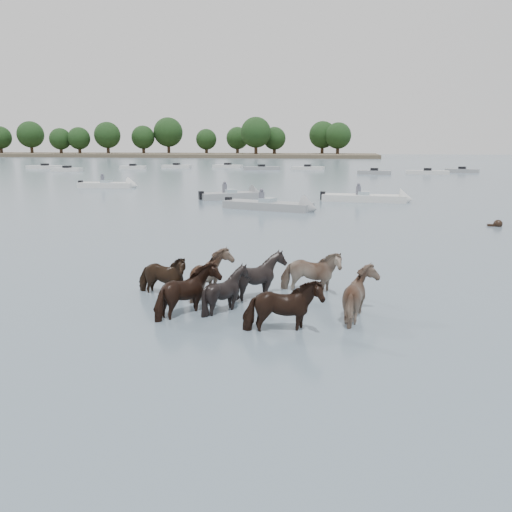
# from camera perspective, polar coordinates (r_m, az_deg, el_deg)

# --- Properties ---
(ground) EXTENTS (400.00, 400.00, 0.00)m
(ground) POSITION_cam_1_polar(r_m,az_deg,el_deg) (10.97, 6.10, -9.65)
(ground) COLOR slate
(ground) RESTS_ON ground
(shoreline) EXTENTS (160.00, 30.00, 1.00)m
(shoreline) POSITION_cam_1_polar(r_m,az_deg,el_deg) (175.06, -14.24, 10.83)
(shoreline) COLOR #4C4233
(shoreline) RESTS_ON ground
(pony_herd) EXTENTS (7.11, 4.29, 1.51)m
(pony_herd) POSITION_cam_1_polar(r_m,az_deg,el_deg) (13.18, -0.58, -3.60)
(pony_herd) COLOR black
(pony_herd) RESTS_ON ground
(swimming_pony) EXTENTS (0.72, 0.44, 0.44)m
(swimming_pony) POSITION_cam_1_polar(r_m,az_deg,el_deg) (28.74, 25.18, 3.20)
(swimming_pony) COLOR black
(swimming_pony) RESTS_ON ground
(motorboat_a) EXTENTS (5.05, 3.94, 1.92)m
(motorboat_a) POSITION_cam_1_polar(r_m,az_deg,el_deg) (39.45, -1.90, 6.74)
(motorboat_a) COLOR gray
(motorboat_a) RESTS_ON ground
(motorboat_b) EXTENTS (6.38, 3.30, 1.92)m
(motorboat_b) POSITION_cam_1_polar(r_m,az_deg,el_deg) (32.50, 2.61, 5.52)
(motorboat_b) COLOR gray
(motorboat_b) RESTS_ON ground
(motorboat_c) EXTENTS (6.60, 1.98, 1.92)m
(motorboat_c) POSITION_cam_1_polar(r_m,az_deg,el_deg) (38.21, 13.10, 6.24)
(motorboat_c) COLOR silver
(motorboat_c) RESTS_ON ground
(motorboat_f) EXTENTS (5.84, 1.96, 1.92)m
(motorboat_f) POSITION_cam_1_polar(r_m,az_deg,el_deg) (51.05, -15.43, 7.59)
(motorboat_f) COLOR silver
(motorboat_f) RESTS_ON ground
(distant_flotilla) EXTENTS (103.40, 27.90, 0.93)m
(distant_flotilla) POSITION_cam_1_polar(r_m,az_deg,el_deg) (81.69, 9.33, 9.52)
(distant_flotilla) COLOR silver
(distant_flotilla) RESTS_ON ground
(treeline) EXTENTS (147.01, 21.04, 12.58)m
(treeline) POSITION_cam_1_polar(r_m,az_deg,el_deg) (176.47, -13.83, 12.83)
(treeline) COLOR #382619
(treeline) RESTS_ON ground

